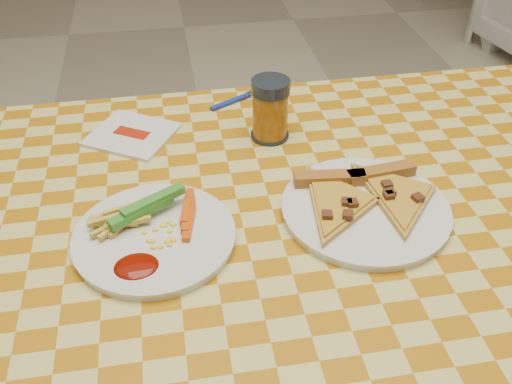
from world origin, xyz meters
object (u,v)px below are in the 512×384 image
table (276,259)px  drink_glass (270,110)px  plate_left (155,238)px  plate_right (365,210)px

table → drink_glass: 0.28m
plate_left → drink_glass: bearing=48.6°
plate_left → table: bearing=1.9°
table → plate_right: size_ratio=5.05×
plate_left → plate_right: 0.32m
plate_left → plate_right: (0.32, 0.01, 0.00)m
plate_right → drink_glass: (-0.10, 0.24, 0.05)m
table → plate_left: size_ratio=5.52×
table → plate_left: bearing=-178.1°
table → plate_left: plate_left is taller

